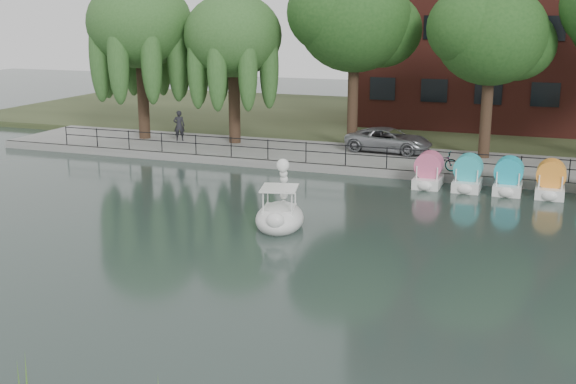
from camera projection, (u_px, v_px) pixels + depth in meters
The scene contains 14 objects.
ground_plane at pixel (229, 260), 22.56m from camera, with size 120.00×120.00×0.00m, color #364845.
promenade at pixel (360, 158), 37.06m from camera, with size 40.00×6.00×0.40m, color gray.
kerb at pixel (344, 170), 34.37m from camera, with size 40.00×0.25×0.40m, color gray.
land_strip at pixel (412, 121), 49.79m from camera, with size 60.00×22.00×0.36m, color #47512D.
railing at pixel (346, 150), 34.33m from camera, with size 32.00×0.05×1.00m.
willow_left at pixel (139, 24), 40.27m from camera, with size 5.88×5.88×9.01m.
willow_mid at pixel (233, 36), 39.02m from camera, with size 5.32×5.32×8.15m.
broadleaf_center at pixel (354, 21), 37.54m from camera, with size 6.00×6.00×9.25m.
broadleaf_right at pixel (491, 36), 34.88m from camera, with size 5.40×5.40×8.32m.
minivan at pixel (389, 138), 37.59m from camera, with size 5.13×2.36×1.43m, color gray.
bicycle at pixel (439, 160), 33.28m from camera, with size 1.72×0.60×1.00m, color gray.
pedestrian at pixel (179, 123), 40.76m from camera, with size 0.71×0.48×1.98m, color black.
swan_boat at pixel (280, 213), 25.98m from camera, with size 2.32×3.07×2.32m.
pedal_boat_row at pixel (529, 181), 30.47m from camera, with size 9.65×1.70×1.40m.
Camera 1 is at (9.18, -19.37, 7.58)m, focal length 45.00 mm.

